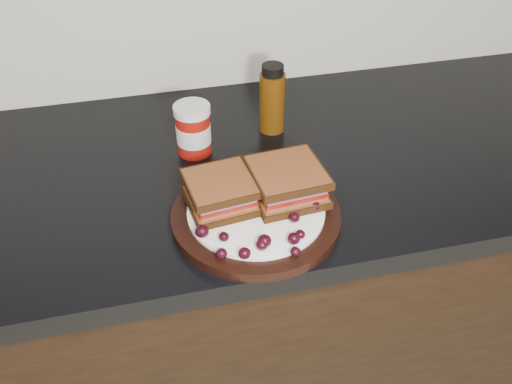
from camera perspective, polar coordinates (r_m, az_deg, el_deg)
base_cabinets at (r=1.40m, az=-10.85°, el=-14.15°), size 3.96×0.58×0.86m
countertop at (r=1.08m, az=-13.68°, el=0.45°), size 3.98×0.60×0.04m
plate at (r=0.94m, az=0.00°, el=-2.41°), size 0.28×0.28×0.02m
sandwich_left at (r=0.93m, az=-3.57°, el=-0.03°), size 0.12×0.12×0.05m
sandwich_right at (r=0.95m, az=3.10°, el=1.00°), size 0.13×0.13×0.05m
grape_0 at (r=0.88m, az=-5.42°, el=-3.92°), size 0.02×0.02×0.02m
grape_1 at (r=0.87m, az=-3.23°, el=-4.49°), size 0.02×0.02×0.01m
grape_2 at (r=0.85m, az=-3.46°, el=-6.16°), size 0.02×0.02×0.02m
grape_3 at (r=0.85m, az=-1.15°, el=-6.13°), size 0.02×0.02×0.02m
grape_4 at (r=0.86m, az=0.85°, el=-4.91°), size 0.02×0.02×0.02m
grape_5 at (r=0.86m, az=0.60°, el=-5.28°), size 0.02×0.02×0.02m
grape_6 at (r=0.85m, az=3.96°, el=-5.96°), size 0.02×0.02×0.01m
grape_7 at (r=0.87m, az=3.80°, el=-4.66°), size 0.02×0.02×0.02m
grape_8 at (r=0.88m, az=4.45°, el=-4.25°), size 0.02×0.02×0.01m
grape_9 at (r=0.91m, az=3.86°, el=-2.55°), size 0.02×0.02×0.02m
grape_10 at (r=0.93m, az=5.92°, el=-1.39°), size 0.02×0.02×0.02m
grape_11 at (r=0.93m, az=4.68°, el=-1.34°), size 0.02×0.02×0.02m
grape_12 at (r=0.95m, az=5.48°, el=-0.36°), size 0.02×0.02×0.02m
grape_13 at (r=0.97m, az=4.23°, el=0.52°), size 0.02×0.02×0.02m
grape_14 at (r=0.98m, az=2.70°, el=0.89°), size 0.01×0.01×0.01m
grape_15 at (r=0.94m, az=-2.07°, el=-0.45°), size 0.02×0.02×0.02m
grape_16 at (r=0.95m, az=-4.03°, el=-0.53°), size 0.02×0.02×0.01m
grape_17 at (r=0.94m, az=-4.12°, el=-0.72°), size 0.02×0.02×0.02m
grape_18 at (r=0.92m, az=-5.60°, el=-2.13°), size 0.02×0.02×0.02m
grape_19 at (r=0.90m, az=-5.28°, el=-2.95°), size 0.02×0.02×0.02m
grape_20 at (r=0.94m, az=-3.36°, el=-0.79°), size 0.02×0.02×0.02m
grape_21 at (r=0.94m, az=-3.06°, el=-0.78°), size 0.02×0.02×0.02m
grape_22 at (r=0.91m, az=-4.03°, el=-2.38°), size 0.02×0.02×0.01m
condiment_jar at (r=1.08m, az=-6.29°, el=6.24°), size 0.08×0.08×0.10m
oil_bottle at (r=1.14m, az=1.62°, el=9.35°), size 0.05×0.05×0.14m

